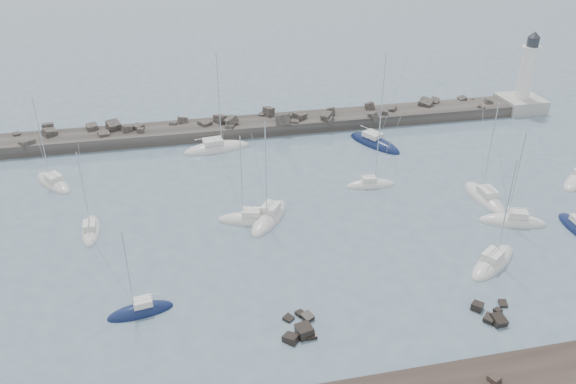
{
  "coord_description": "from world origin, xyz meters",
  "views": [
    {
      "loc": [
        -13.78,
        -46.85,
        35.55
      ],
      "look_at": [
        -1.17,
        12.0,
        2.52
      ],
      "focal_mm": 35.0,
      "sensor_mm": 36.0,
      "label": 1
    }
  ],
  "objects_px": {
    "lighthouse": "(522,93)",
    "sailboat_8": "(374,144)",
    "sailboat_4": "(217,149)",
    "sailboat_5": "(249,220)",
    "sailboat_2": "(141,311)",
    "sailboat_6": "(269,218)",
    "sailboat_10": "(484,198)",
    "sailboat_14": "(371,185)",
    "sailboat_1": "(53,183)",
    "sailboat_3": "(91,231)",
    "sailboat_9": "(512,222)",
    "sailboat_7": "(493,263)"
  },
  "relations": [
    {
      "from": "sailboat_4",
      "to": "sailboat_5",
      "type": "relative_size",
      "value": 1.34
    },
    {
      "from": "sailboat_1",
      "to": "sailboat_8",
      "type": "xyz_separation_m",
      "value": [
        46.99,
        3.41,
        0.02
      ]
    },
    {
      "from": "sailboat_14",
      "to": "sailboat_1",
      "type": "bearing_deg",
      "value": 167.17
    },
    {
      "from": "sailboat_1",
      "to": "sailboat_2",
      "type": "distance_m",
      "value": 31.54
    },
    {
      "from": "sailboat_2",
      "to": "sailboat_7",
      "type": "relative_size",
      "value": 0.76
    },
    {
      "from": "sailboat_3",
      "to": "sailboat_10",
      "type": "bearing_deg",
      "value": -3.02
    },
    {
      "from": "sailboat_10",
      "to": "sailboat_14",
      "type": "height_order",
      "value": "sailboat_10"
    },
    {
      "from": "sailboat_9",
      "to": "sailboat_5",
      "type": "bearing_deg",
      "value": 167.16
    },
    {
      "from": "sailboat_3",
      "to": "sailboat_6",
      "type": "height_order",
      "value": "sailboat_6"
    },
    {
      "from": "sailboat_14",
      "to": "sailboat_2",
      "type": "bearing_deg",
      "value": -146.62
    },
    {
      "from": "sailboat_1",
      "to": "sailboat_10",
      "type": "distance_m",
      "value": 57.18
    },
    {
      "from": "sailboat_4",
      "to": "sailboat_9",
      "type": "bearing_deg",
      "value": -41.45
    },
    {
      "from": "lighthouse",
      "to": "sailboat_5",
      "type": "distance_m",
      "value": 60.2
    },
    {
      "from": "sailboat_3",
      "to": "sailboat_14",
      "type": "height_order",
      "value": "sailboat_3"
    },
    {
      "from": "sailboat_8",
      "to": "sailboat_3",
      "type": "bearing_deg",
      "value": -157.56
    },
    {
      "from": "sailboat_7",
      "to": "sailboat_9",
      "type": "xyz_separation_m",
      "value": [
        6.62,
        7.03,
        0.0
      ]
    },
    {
      "from": "sailboat_1",
      "to": "sailboat_14",
      "type": "xyz_separation_m",
      "value": [
        41.81,
        -9.52,
        -0.0
      ]
    },
    {
      "from": "lighthouse",
      "to": "sailboat_8",
      "type": "relative_size",
      "value": 0.93
    },
    {
      "from": "sailboat_14",
      "to": "sailboat_4",
      "type": "bearing_deg",
      "value": 139.76
    },
    {
      "from": "sailboat_1",
      "to": "sailboat_2",
      "type": "xyz_separation_m",
      "value": [
        11.97,
        -29.18,
        0.01
      ]
    },
    {
      "from": "sailboat_5",
      "to": "sailboat_1",
      "type": "bearing_deg",
      "value": 148.35
    },
    {
      "from": "lighthouse",
      "to": "sailboat_9",
      "type": "height_order",
      "value": "lighthouse"
    },
    {
      "from": "sailboat_2",
      "to": "sailboat_4",
      "type": "xyz_separation_m",
      "value": [
        10.75,
        35.81,
        -0.0
      ]
    },
    {
      "from": "sailboat_10",
      "to": "sailboat_5",
      "type": "bearing_deg",
      "value": 178.1
    },
    {
      "from": "lighthouse",
      "to": "sailboat_2",
      "type": "distance_m",
      "value": 78.04
    },
    {
      "from": "sailboat_1",
      "to": "sailboat_5",
      "type": "bearing_deg",
      "value": -31.65
    },
    {
      "from": "lighthouse",
      "to": "sailboat_6",
      "type": "distance_m",
      "value": 57.99
    },
    {
      "from": "sailboat_1",
      "to": "sailboat_14",
      "type": "bearing_deg",
      "value": -12.83
    },
    {
      "from": "sailboat_3",
      "to": "sailboat_4",
      "type": "xyz_separation_m",
      "value": [
        16.65,
        20.12,
        0.01
      ]
    },
    {
      "from": "sailboat_2",
      "to": "sailboat_9",
      "type": "distance_m",
      "value": 43.83
    },
    {
      "from": "sailboat_1",
      "to": "sailboat_8",
      "type": "distance_m",
      "value": 47.11
    },
    {
      "from": "sailboat_5",
      "to": "sailboat_6",
      "type": "height_order",
      "value": "sailboat_6"
    },
    {
      "from": "sailboat_6",
      "to": "sailboat_1",
      "type": "bearing_deg",
      "value": 150.77
    },
    {
      "from": "sailboat_1",
      "to": "sailboat_10",
      "type": "relative_size",
      "value": 0.94
    },
    {
      "from": "sailboat_2",
      "to": "sailboat_8",
      "type": "relative_size",
      "value": 0.64
    },
    {
      "from": "sailboat_1",
      "to": "sailboat_8",
      "type": "relative_size",
      "value": 0.83
    },
    {
      "from": "sailboat_2",
      "to": "sailboat_6",
      "type": "height_order",
      "value": "sailboat_6"
    },
    {
      "from": "sailboat_9",
      "to": "sailboat_14",
      "type": "distance_m",
      "value": 18.36
    },
    {
      "from": "sailboat_2",
      "to": "sailboat_10",
      "type": "bearing_deg",
      "value": 17.0
    },
    {
      "from": "sailboat_5",
      "to": "sailboat_6",
      "type": "relative_size",
      "value": 0.86
    },
    {
      "from": "sailboat_9",
      "to": "sailboat_14",
      "type": "height_order",
      "value": "sailboat_9"
    },
    {
      "from": "sailboat_3",
      "to": "sailboat_9",
      "type": "distance_m",
      "value": 49.89
    },
    {
      "from": "sailboat_10",
      "to": "sailboat_3",
      "type": "bearing_deg",
      "value": 176.98
    },
    {
      "from": "lighthouse",
      "to": "sailboat_1",
      "type": "bearing_deg",
      "value": -170.77
    },
    {
      "from": "sailboat_5",
      "to": "sailboat_7",
      "type": "relative_size",
      "value": 0.91
    },
    {
      "from": "sailboat_5",
      "to": "sailboat_3",
      "type": "bearing_deg",
      "value": 175.14
    },
    {
      "from": "sailboat_8",
      "to": "sailboat_14",
      "type": "relative_size",
      "value": 1.46
    },
    {
      "from": "sailboat_3",
      "to": "sailboat_8",
      "type": "distance_m",
      "value": 44.27
    },
    {
      "from": "sailboat_3",
      "to": "sailboat_14",
      "type": "xyz_separation_m",
      "value": [
        35.74,
        3.97,
        -0.0
      ]
    },
    {
      "from": "sailboat_6",
      "to": "sailboat_5",
      "type": "bearing_deg",
      "value": 179.42
    }
  ]
}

